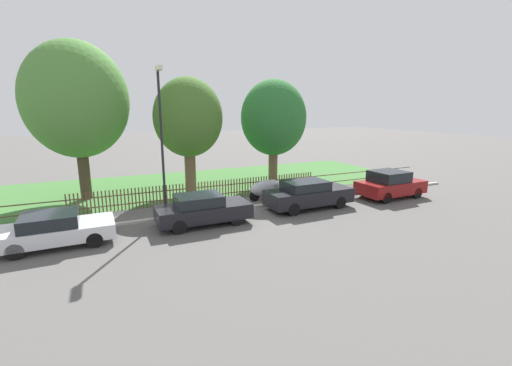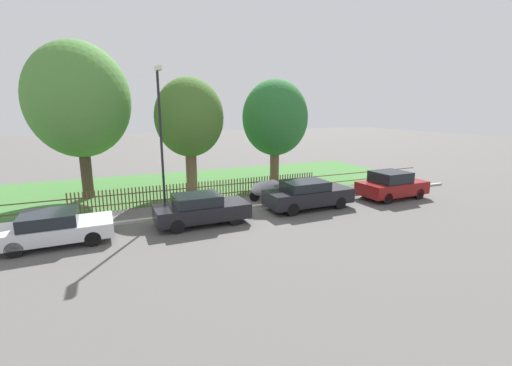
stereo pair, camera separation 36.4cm
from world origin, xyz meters
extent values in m
plane|color=#565451|center=(0.00, 0.00, 0.00)|extent=(120.00, 120.00, 0.00)
cube|color=#B2ADA3|center=(0.00, 0.10, 0.06)|extent=(30.54, 0.20, 0.12)
cube|color=#3D7033|center=(0.00, 7.02, 0.01)|extent=(30.54, 9.26, 0.01)
cube|color=brown|center=(0.00, 2.41, 0.30)|extent=(30.54, 0.03, 0.05)
cube|color=brown|center=(0.00, 2.41, 0.78)|extent=(30.54, 0.03, 0.05)
cube|color=brown|center=(-6.70, 2.39, 0.54)|extent=(0.06, 0.03, 1.08)
cube|color=brown|center=(-6.53, 2.39, 0.54)|extent=(0.06, 0.03, 1.08)
cube|color=brown|center=(-6.36, 2.39, 0.54)|extent=(0.06, 0.03, 1.08)
cube|color=brown|center=(-6.19, 2.39, 0.54)|extent=(0.06, 0.03, 1.08)
cube|color=brown|center=(-6.02, 2.39, 0.54)|extent=(0.06, 0.03, 1.08)
cube|color=brown|center=(-5.85, 2.39, 0.54)|extent=(0.06, 0.03, 1.08)
cube|color=brown|center=(-5.68, 2.39, 0.54)|extent=(0.06, 0.03, 1.08)
cube|color=brown|center=(-5.51, 2.39, 0.54)|extent=(0.06, 0.03, 1.08)
cube|color=brown|center=(-5.34, 2.39, 0.54)|extent=(0.06, 0.03, 1.08)
cube|color=brown|center=(-5.17, 2.39, 0.54)|extent=(0.06, 0.03, 1.08)
cube|color=brown|center=(-5.00, 2.39, 0.54)|extent=(0.06, 0.03, 1.08)
cube|color=brown|center=(-4.83, 2.39, 0.54)|extent=(0.06, 0.03, 1.08)
cube|color=brown|center=(-4.67, 2.39, 0.54)|extent=(0.06, 0.03, 1.08)
cube|color=brown|center=(-4.50, 2.39, 0.54)|extent=(0.06, 0.03, 1.08)
cube|color=brown|center=(-4.33, 2.39, 0.54)|extent=(0.06, 0.03, 1.08)
cube|color=brown|center=(-4.16, 2.39, 0.54)|extent=(0.06, 0.03, 1.08)
cube|color=brown|center=(-3.99, 2.39, 0.54)|extent=(0.06, 0.03, 1.08)
cube|color=brown|center=(-3.82, 2.39, 0.54)|extent=(0.06, 0.03, 1.08)
cube|color=brown|center=(-3.65, 2.39, 0.54)|extent=(0.06, 0.03, 1.08)
cube|color=brown|center=(-3.48, 2.39, 0.54)|extent=(0.06, 0.03, 1.08)
cube|color=brown|center=(-3.31, 2.39, 0.54)|extent=(0.06, 0.03, 1.08)
cube|color=brown|center=(-3.14, 2.39, 0.54)|extent=(0.06, 0.03, 1.08)
cube|color=brown|center=(-2.97, 2.39, 0.54)|extent=(0.06, 0.03, 1.08)
cube|color=brown|center=(-2.80, 2.39, 0.54)|extent=(0.06, 0.03, 1.08)
cube|color=brown|center=(-2.63, 2.39, 0.54)|extent=(0.06, 0.03, 1.08)
cube|color=brown|center=(-2.46, 2.39, 0.54)|extent=(0.06, 0.03, 1.08)
cube|color=brown|center=(-2.29, 2.39, 0.54)|extent=(0.06, 0.03, 1.08)
cube|color=brown|center=(-2.12, 2.39, 0.54)|extent=(0.06, 0.03, 1.08)
cube|color=brown|center=(-1.95, 2.39, 0.54)|extent=(0.06, 0.03, 1.08)
cube|color=brown|center=(-1.78, 2.39, 0.54)|extent=(0.06, 0.03, 1.08)
cube|color=brown|center=(-1.61, 2.39, 0.54)|extent=(0.06, 0.03, 1.08)
cube|color=brown|center=(-1.44, 2.39, 0.54)|extent=(0.06, 0.03, 1.08)
cube|color=brown|center=(-1.27, 2.39, 0.54)|extent=(0.06, 0.03, 1.08)
cube|color=brown|center=(-1.10, 2.39, 0.54)|extent=(0.06, 0.03, 1.08)
cube|color=brown|center=(-0.93, 2.39, 0.54)|extent=(0.06, 0.03, 1.08)
cube|color=brown|center=(-0.76, 2.39, 0.54)|extent=(0.06, 0.03, 1.08)
cube|color=brown|center=(-0.59, 2.39, 0.54)|extent=(0.06, 0.03, 1.08)
cube|color=brown|center=(-0.42, 2.39, 0.54)|extent=(0.06, 0.03, 1.08)
cube|color=brown|center=(-0.25, 2.39, 0.54)|extent=(0.06, 0.03, 1.08)
cube|color=brown|center=(-0.08, 2.39, 0.54)|extent=(0.06, 0.03, 1.08)
cube|color=brown|center=(0.08, 2.39, 0.54)|extent=(0.06, 0.03, 1.08)
cube|color=brown|center=(0.25, 2.39, 0.54)|extent=(0.06, 0.03, 1.08)
cube|color=brown|center=(0.42, 2.39, 0.54)|extent=(0.06, 0.03, 1.08)
cube|color=brown|center=(0.59, 2.39, 0.54)|extent=(0.06, 0.03, 1.08)
cube|color=brown|center=(0.76, 2.39, 0.54)|extent=(0.06, 0.03, 1.08)
cube|color=brown|center=(0.93, 2.39, 0.54)|extent=(0.06, 0.03, 1.08)
cube|color=brown|center=(1.10, 2.39, 0.54)|extent=(0.06, 0.03, 1.08)
cube|color=brown|center=(1.27, 2.39, 0.54)|extent=(0.06, 0.03, 1.08)
cube|color=brown|center=(1.44, 2.39, 0.54)|extent=(0.06, 0.03, 1.08)
cube|color=brown|center=(1.61, 2.39, 0.54)|extent=(0.06, 0.03, 1.08)
cube|color=brown|center=(1.78, 2.39, 0.54)|extent=(0.06, 0.03, 1.08)
cube|color=brown|center=(1.95, 2.39, 0.54)|extent=(0.06, 0.03, 1.08)
cube|color=brown|center=(2.12, 2.39, 0.54)|extent=(0.06, 0.03, 1.08)
cube|color=brown|center=(2.29, 2.39, 0.54)|extent=(0.06, 0.03, 1.08)
cube|color=brown|center=(2.46, 2.39, 0.54)|extent=(0.06, 0.03, 1.08)
cube|color=brown|center=(2.63, 2.39, 0.54)|extent=(0.06, 0.03, 1.08)
cube|color=brown|center=(2.80, 2.39, 0.54)|extent=(0.06, 0.03, 1.08)
cube|color=brown|center=(2.97, 2.39, 0.54)|extent=(0.06, 0.03, 1.08)
cube|color=brown|center=(3.14, 2.39, 0.54)|extent=(0.06, 0.03, 1.08)
cube|color=brown|center=(3.31, 2.39, 0.54)|extent=(0.06, 0.03, 1.08)
cube|color=brown|center=(3.48, 2.39, 0.54)|extent=(0.06, 0.03, 1.08)
cube|color=brown|center=(3.65, 2.39, 0.54)|extent=(0.06, 0.03, 1.08)
cube|color=brown|center=(3.82, 2.39, 0.54)|extent=(0.06, 0.03, 1.08)
cube|color=brown|center=(3.99, 2.39, 0.54)|extent=(0.06, 0.03, 1.08)
cube|color=brown|center=(4.16, 2.39, 0.54)|extent=(0.06, 0.03, 1.08)
cube|color=brown|center=(4.33, 2.39, 0.54)|extent=(0.06, 0.03, 1.08)
cube|color=brown|center=(4.50, 2.39, 0.54)|extent=(0.06, 0.03, 1.08)
cube|color=brown|center=(4.67, 2.39, 0.54)|extent=(0.06, 0.03, 1.08)
cube|color=brown|center=(4.83, 2.39, 0.54)|extent=(0.06, 0.03, 1.08)
cube|color=brown|center=(5.00, 2.39, 0.54)|extent=(0.06, 0.03, 1.08)
cube|color=brown|center=(5.17, 2.39, 0.54)|extent=(0.06, 0.03, 1.08)
cube|color=brown|center=(5.34, 2.39, 0.54)|extent=(0.06, 0.03, 1.08)
cube|color=brown|center=(5.51, 2.39, 0.54)|extent=(0.06, 0.03, 1.08)
cube|color=brown|center=(5.68, 2.39, 0.54)|extent=(0.06, 0.03, 1.08)
cube|color=brown|center=(5.85, 2.39, 0.54)|extent=(0.06, 0.03, 1.08)
cube|color=brown|center=(6.02, 2.39, 0.54)|extent=(0.06, 0.03, 1.08)
cube|color=brown|center=(6.19, 2.39, 0.54)|extent=(0.06, 0.03, 1.08)
cube|color=brown|center=(6.36, 2.39, 0.54)|extent=(0.06, 0.03, 1.08)
cube|color=brown|center=(6.53, 2.39, 0.54)|extent=(0.06, 0.03, 1.08)
cube|color=brown|center=(6.70, 2.39, 0.54)|extent=(0.06, 0.03, 1.08)
cube|color=silver|center=(-6.75, -1.28, 0.51)|extent=(3.91, 1.89, 0.54)
cube|color=black|center=(-6.94, -1.28, 1.00)|extent=(1.89, 1.68, 0.45)
cylinder|color=black|center=(-5.56, -0.42, 0.28)|extent=(0.57, 0.15, 0.56)
cylinder|color=black|center=(-5.53, -2.10, 0.28)|extent=(0.57, 0.15, 0.56)
cylinder|color=black|center=(-7.96, -0.45, 0.28)|extent=(0.57, 0.15, 0.56)
cylinder|color=black|center=(-7.94, -2.14, 0.28)|extent=(0.57, 0.15, 0.56)
cube|color=black|center=(-1.22, -1.27, 0.56)|extent=(4.01, 1.71, 0.63)
cube|color=black|center=(-1.42, -1.27, 1.11)|extent=(1.93, 1.53, 0.45)
cylinder|color=black|center=(0.02, -0.48, 0.29)|extent=(0.58, 0.14, 0.58)
cylinder|color=black|center=(0.02, -2.04, 0.29)|extent=(0.58, 0.14, 0.58)
cylinder|color=black|center=(-2.46, -0.49, 0.29)|extent=(0.58, 0.14, 0.58)
cylinder|color=black|center=(-2.46, -2.05, 0.29)|extent=(0.58, 0.14, 0.58)
cube|color=black|center=(4.29, -1.08, 0.62)|extent=(4.47, 1.79, 0.71)
cube|color=black|center=(4.07, -1.08, 1.20)|extent=(2.16, 1.58, 0.44)
cylinder|color=black|center=(5.66, -0.27, 0.31)|extent=(0.62, 0.15, 0.62)
cylinder|color=black|center=(5.69, -1.84, 0.31)|extent=(0.62, 0.15, 0.62)
cylinder|color=black|center=(2.90, -0.32, 0.31)|extent=(0.62, 0.15, 0.62)
cylinder|color=black|center=(2.93, -1.89, 0.31)|extent=(0.62, 0.15, 0.62)
cube|color=maroon|center=(9.66, -1.22, 0.60)|extent=(3.87, 1.98, 0.69)
cube|color=black|center=(9.47, -1.23, 1.24)|extent=(1.88, 1.73, 0.58)
cylinder|color=black|center=(10.82, -0.33, 0.31)|extent=(0.62, 0.16, 0.61)
cylinder|color=black|center=(10.87, -2.04, 0.31)|extent=(0.62, 0.16, 0.61)
cylinder|color=black|center=(8.46, -0.40, 0.31)|extent=(0.62, 0.16, 0.61)
cylinder|color=black|center=(8.51, -2.12, 0.31)|extent=(0.62, 0.16, 0.61)
cylinder|color=black|center=(3.77, 1.25, 0.29)|extent=(0.58, 0.12, 0.58)
cylinder|color=black|center=(2.32, 1.19, 0.29)|extent=(0.58, 0.12, 0.58)
ellipsoid|color=#9EA0A8|center=(3.04, 1.22, 0.66)|extent=(1.94, 0.73, 0.88)
ellipsoid|color=#9EA0A8|center=(3.50, 1.24, 0.90)|extent=(0.47, 0.84, 0.41)
cylinder|color=#473828|center=(-5.94, 5.68, 1.85)|extent=(0.59, 0.59, 3.70)
ellipsoid|color=#4C8438|center=(-5.94, 5.68, 5.37)|extent=(5.29, 5.29, 6.09)
cylinder|color=brown|center=(-0.29, 4.62, 1.60)|extent=(0.64, 0.64, 3.19)
ellipsoid|color=#426B28|center=(-0.29, 4.62, 4.44)|extent=(3.94, 3.94, 4.53)
cylinder|color=brown|center=(5.18, 4.53, 1.52)|extent=(0.59, 0.59, 3.04)
ellipsoid|color=#286B2D|center=(5.18, 4.53, 4.36)|extent=(4.16, 4.16, 4.78)
cylinder|color=black|center=(-2.53, 0.49, 3.24)|extent=(0.11, 0.11, 6.48)
cube|color=beige|center=(-2.53, 0.14, 6.58)|extent=(0.20, 0.76, 0.18)
camera|label=1|loc=(-5.10, -15.10, 4.93)|focal=24.00mm
camera|label=2|loc=(-4.77, -15.25, 4.93)|focal=24.00mm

